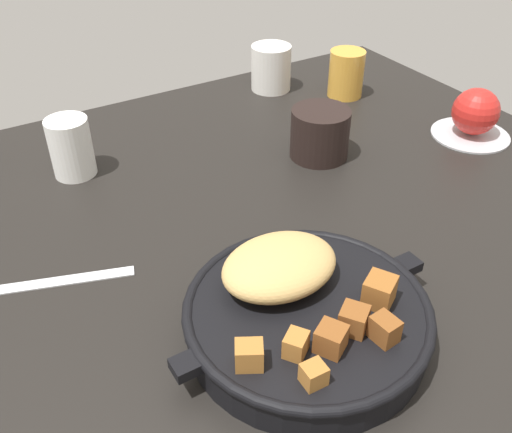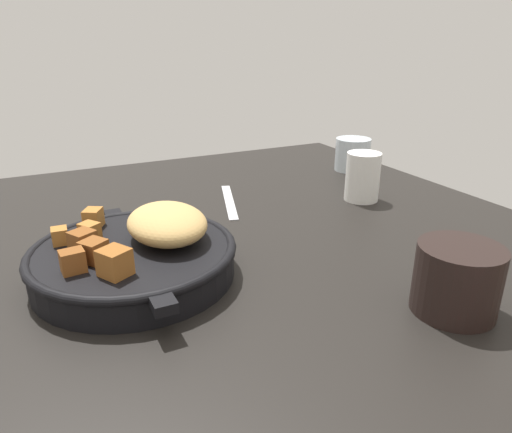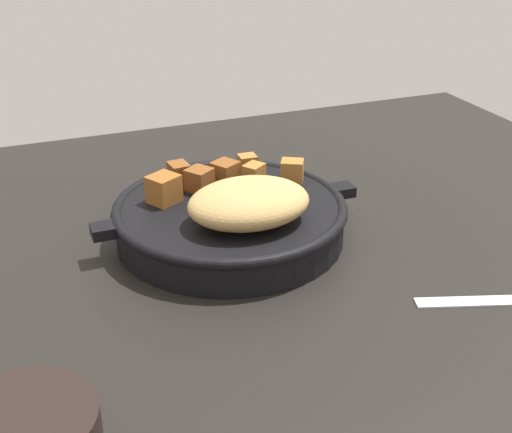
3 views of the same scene
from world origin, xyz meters
The scene contains 2 objects.
ground_plane centered at (0.00, 0.00, -1.20)cm, with size 117.63×103.53×2.40cm, color black.
cast_iron_skillet centered at (-2.79, -12.53, 3.04)cm, with size 29.96×25.60×8.39cm.
Camera 3 is at (18.83, 49.84, 35.99)cm, focal length 47.69 mm.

